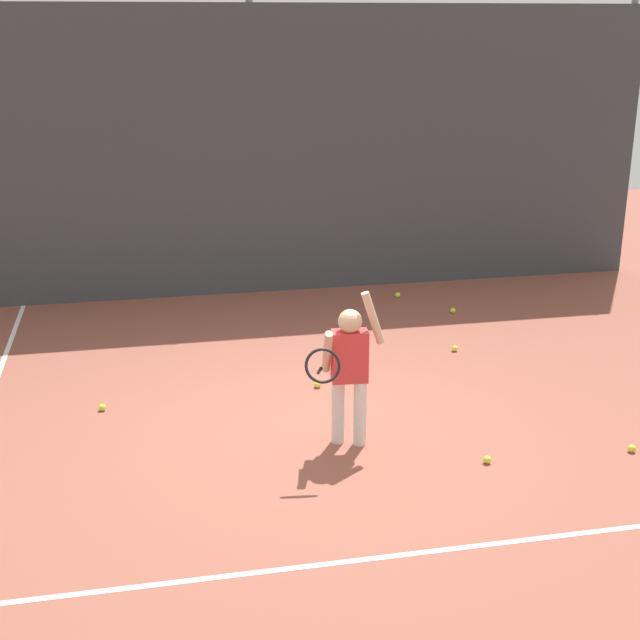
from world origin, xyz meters
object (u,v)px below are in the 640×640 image
at_px(tennis_ball_0, 453,311).
at_px(tennis_ball_5, 487,460).
at_px(tennis_player, 348,365).
at_px(tennis_ball_4, 632,448).
at_px(tennis_ball_1, 398,295).
at_px(tennis_ball_8, 317,385).
at_px(tennis_ball_2, 455,348).
at_px(tennis_ball_6, 102,407).

height_order(tennis_ball_0, tennis_ball_5, same).
relative_size(tennis_player, tennis_ball_4, 20.46).
distance_m(tennis_ball_1, tennis_ball_4, 4.67).
relative_size(tennis_ball_0, tennis_ball_5, 1.00).
xyz_separation_m(tennis_ball_0, tennis_ball_8, (-2.12, -1.96, 0.00)).
distance_m(tennis_player, tennis_ball_2, 2.65).
relative_size(tennis_ball_2, tennis_ball_4, 1.00).
distance_m(tennis_player, tennis_ball_5, 1.37).
xyz_separation_m(tennis_ball_0, tennis_ball_2, (-0.44, -1.27, 0.00)).
distance_m(tennis_ball_1, tennis_ball_5, 4.60).
xyz_separation_m(tennis_player, tennis_ball_0, (2.11, 3.21, -0.69)).
height_order(tennis_ball_1, tennis_ball_5, same).
xyz_separation_m(tennis_ball_4, tennis_ball_5, (-1.27, 0.06, 0.00)).
distance_m(tennis_player, tennis_ball_0, 3.90).
relative_size(tennis_ball_4, tennis_ball_8, 1.00).
xyz_separation_m(tennis_player, tennis_ball_8, (-0.01, 1.25, -0.69)).
height_order(tennis_ball_2, tennis_ball_6, same).
height_order(tennis_ball_1, tennis_ball_6, same).
relative_size(tennis_ball_2, tennis_ball_8, 1.00).
distance_m(tennis_ball_2, tennis_ball_8, 1.81).
distance_m(tennis_ball_1, tennis_ball_6, 4.68).
height_order(tennis_ball_1, tennis_ball_2, same).
height_order(tennis_ball_5, tennis_ball_6, same).
relative_size(tennis_ball_1, tennis_ball_8, 1.00).
distance_m(tennis_ball_0, tennis_ball_4, 3.85).
xyz_separation_m(tennis_ball_5, tennis_ball_8, (-1.05, 1.83, 0.00)).
xyz_separation_m(tennis_ball_0, tennis_ball_5, (-1.07, -3.79, 0.00)).
relative_size(tennis_ball_1, tennis_ball_6, 1.00).
height_order(tennis_ball_4, tennis_ball_5, same).
relative_size(tennis_ball_4, tennis_ball_6, 1.00).
bearing_deg(tennis_player, tennis_ball_0, 62.27).
height_order(tennis_ball_0, tennis_ball_8, same).
bearing_deg(tennis_player, tennis_ball_1, 73.38).
xyz_separation_m(tennis_ball_0, tennis_ball_4, (0.20, -3.85, 0.00)).
distance_m(tennis_ball_0, tennis_ball_5, 3.94).
bearing_deg(tennis_ball_1, tennis_ball_8, -120.84).
distance_m(tennis_player, tennis_ball_6, 2.46).
bearing_deg(tennis_ball_8, tennis_ball_1, 59.16).
xyz_separation_m(tennis_ball_1, tennis_ball_4, (0.68, -4.62, 0.00)).
bearing_deg(tennis_ball_1, tennis_player, -112.15).
relative_size(tennis_ball_0, tennis_ball_2, 1.00).
height_order(tennis_ball_6, tennis_ball_8, same).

